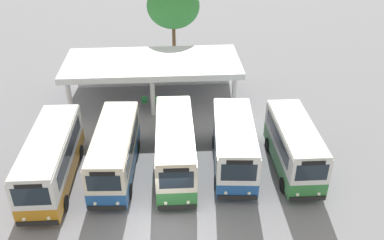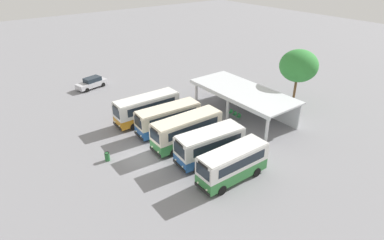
{
  "view_description": "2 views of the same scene",
  "coord_description": "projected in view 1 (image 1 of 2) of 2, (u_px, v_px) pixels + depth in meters",
  "views": [
    {
      "loc": [
        0.26,
        -15.81,
        16.04
      ],
      "look_at": [
        1.79,
        7.42,
        2.05
      ],
      "focal_mm": 39.02,
      "sensor_mm": 36.0,
      "label": 1
    },
    {
      "loc": [
        23.68,
        -11.9,
        17.84
      ],
      "look_at": [
        0.32,
        5.68,
        2.52
      ],
      "focal_mm": 29.46,
      "sensor_mm": 36.0,
      "label": 2
    }
  ],
  "objects": [
    {
      "name": "city_bus_nearest_orange",
      "position": [
        51.0,
        158.0,
        24.05
      ],
      "size": [
        2.41,
        7.98,
        3.18
      ],
      "color": "black",
      "rests_on": "ground"
    },
    {
      "name": "terminal_canopy",
      "position": [
        153.0,
        66.0,
        33.15
      ],
      "size": [
        13.55,
        5.93,
        3.4
      ],
      "color": "silver",
      "rests_on": "ground"
    },
    {
      "name": "waiting_chair_middle_seat",
      "position": [
        163.0,
        100.0,
        32.69
      ],
      "size": [
        0.46,
        0.46,
        0.86
      ],
      "color": "slate",
      "rests_on": "ground"
    },
    {
      "name": "ground_plane",
      "position": [
        167.0,
        228.0,
        21.77
      ],
      "size": [
        180.0,
        180.0,
        0.0
      ],
      "primitive_type": "plane",
      "color": "gray"
    },
    {
      "name": "waiting_chair_second_from_end",
      "position": [
        154.0,
        100.0,
        32.68
      ],
      "size": [
        0.46,
        0.46,
        0.86
      ],
      "color": "slate",
      "rests_on": "ground"
    },
    {
      "name": "city_bus_second_in_row",
      "position": [
        115.0,
        150.0,
        24.87
      ],
      "size": [
        2.59,
        7.6,
        3.03
      ],
      "color": "black",
      "rests_on": "ground"
    },
    {
      "name": "city_bus_middle_cream",
      "position": [
        175.0,
        147.0,
        24.99
      ],
      "size": [
        2.36,
        7.85,
        3.24
      ],
      "color": "black",
      "rests_on": "ground"
    },
    {
      "name": "waiting_chair_end_by_column",
      "position": [
        145.0,
        101.0,
        32.65
      ],
      "size": [
        0.46,
        0.46,
        0.86
      ],
      "color": "slate",
      "rests_on": "ground"
    },
    {
      "name": "city_bus_fifth_blue",
      "position": [
        294.0,
        146.0,
        25.17
      ],
      "size": [
        2.31,
        6.83,
        3.15
      ],
      "color": "black",
      "rests_on": "ground"
    },
    {
      "name": "roadside_tree_behind_canopy",
      "position": [
        173.0,
        6.0,
        37.94
      ],
      "size": [
        4.83,
        4.83,
        7.47
      ],
      "color": "brown",
      "rests_on": "ground"
    },
    {
      "name": "city_bus_fourth_amber",
      "position": [
        234.0,
        144.0,
        25.31
      ],
      "size": [
        2.89,
        7.06,
        3.14
      ],
      "color": "black",
      "rests_on": "ground"
    }
  ]
}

